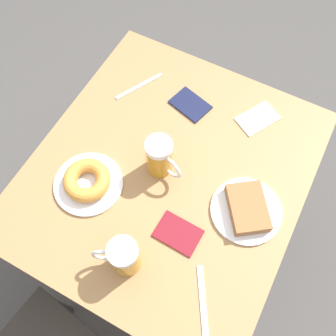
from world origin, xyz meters
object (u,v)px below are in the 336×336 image
beer_mug_center (160,158)px  fork (139,86)px  knife (203,303)px  napkin_folded (258,119)px  passport_far_edge (190,105)px  plate_with_cake (247,209)px  passport_near_edge (178,233)px  plate_with_donut (87,181)px  beer_mug_left (123,257)px

beer_mug_center → fork: bearing=-48.6°
knife → beer_mug_center: bearing=-45.6°
napkin_folded → fork: (0.41, 0.07, -0.00)m
napkin_folded → fork: size_ratio=0.92×
beer_mug_center → fork: (0.22, -0.25, -0.07)m
passport_far_edge → knife: bearing=119.5°
plate_with_cake → knife: plate_with_cake is taller
passport_far_edge → napkin_folded: bearing=-166.1°
plate_with_cake → napkin_folded: bearing=-74.1°
passport_near_edge → plate_with_cake: bearing=-133.2°
fork → knife: size_ratio=0.97×
plate_with_donut → passport_near_edge: size_ratio=1.62×
passport_far_edge → beer_mug_center: bearing=95.3°
passport_near_edge → beer_mug_center: bearing=-47.6°
passport_near_edge → plate_with_donut: bearing=-1.7°
beer_mug_left → passport_near_edge: 0.18m
napkin_folded → knife: size_ratio=0.89×
plate_with_cake → knife: 0.29m
plate_with_cake → plate_with_donut: size_ratio=1.00×
knife → passport_far_edge: 0.64m
beer_mug_center → plate_with_donut: bearing=42.0°
napkin_folded → passport_near_edge: (0.05, 0.47, 0.00)m
beer_mug_left → napkin_folded: beer_mug_left is taller
beer_mug_center → passport_far_edge: beer_mug_center is taller
beer_mug_left → passport_far_edge: beer_mug_left is taller
napkin_folded → knife: bearing=98.4°
knife → passport_far_edge: size_ratio=1.22×
beer_mug_center → passport_near_edge: beer_mug_center is taller
fork → beer_mug_center: bearing=131.4°
fork → passport_far_edge: bearing=-176.2°
plate_with_donut → passport_far_edge: bearing=-109.2°
passport_near_edge → beer_mug_left: bearing=57.4°
napkin_folded → passport_far_edge: size_ratio=1.08×
plate_with_donut → passport_far_edge: plate_with_donut is taller
beer_mug_center → napkin_folded: size_ratio=0.89×
plate_with_donut → fork: size_ratio=1.23×
plate_with_donut → fork: 0.40m
plate_with_cake → napkin_folded: (0.09, -0.32, -0.02)m
plate_with_donut → beer_mug_center: 0.23m
napkin_folded → passport_far_edge: 0.23m
knife → fork: bearing=-47.0°
beer_mug_center → passport_far_edge: size_ratio=0.96×
beer_mug_left → fork: (0.27, -0.54, -0.07)m
plate_with_donut → passport_near_edge: plate_with_donut is taller
beer_mug_center → passport_near_edge: bearing=132.4°
plate_with_donut → napkin_folded: bearing=-128.2°
napkin_folded → plate_with_donut: bearing=51.8°
passport_far_edge → passport_near_edge: bearing=112.0°
plate_with_donut → beer_mug_center: size_ratio=1.50×
fork → passport_near_edge: size_ratio=1.32×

